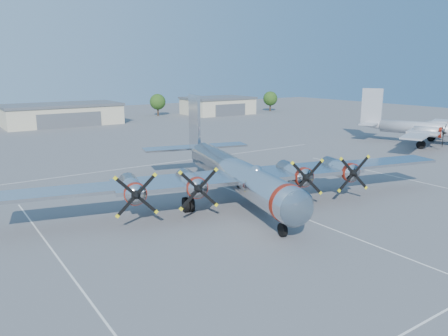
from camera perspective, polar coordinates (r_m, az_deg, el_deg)
ground at (r=46.82m, az=5.87°, el=-4.77°), size 260.00×260.00×0.00m
parking_lines at (r=45.57m, az=7.29°, el=-5.30°), size 60.00×50.08×0.01m
hangar_center at (r=120.01m, az=-20.40°, el=6.61°), size 28.60×14.60×5.40m
hangar_east at (r=139.61m, az=-0.81°, el=8.18°), size 20.60×14.60×5.40m
tree_east at (r=135.81m, az=-8.66°, el=8.54°), size 4.80×4.80×6.64m
tree_far_east at (r=149.96m, az=6.07°, el=9.01°), size 4.80×4.80×6.64m
main_bomber_b29 at (r=48.11m, az=1.19°, el=-4.22°), size 55.03×43.74×10.74m
twin_engine_east at (r=91.53m, az=24.06°, el=2.86°), size 38.74×33.49×10.31m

